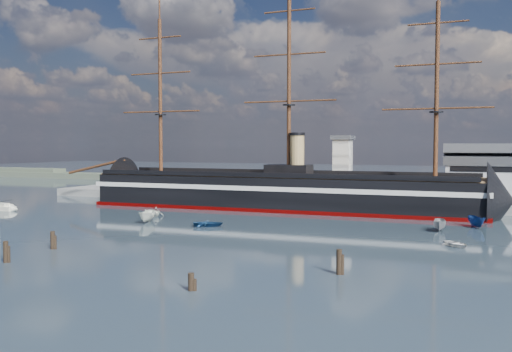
% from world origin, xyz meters
% --- Properties ---
extents(ground, '(600.00, 600.00, 0.00)m').
position_xyz_m(ground, '(0.00, 40.00, 0.00)').
color(ground, '#202F39').
rests_on(ground, ground).
extents(quay, '(180.00, 18.00, 2.00)m').
position_xyz_m(quay, '(10.00, 76.00, 0.00)').
color(quay, slate).
rests_on(quay, ground).
extents(quay_tower, '(5.00, 5.00, 15.00)m').
position_xyz_m(quay_tower, '(3.00, 73.00, 9.75)').
color(quay_tower, silver).
rests_on(quay_tower, ground).
extents(shoreline, '(120.00, 10.00, 4.00)m').
position_xyz_m(shoreline, '(-139.23, 135.00, 1.45)').
color(shoreline, '#3F4C38').
rests_on(shoreline, ground).
extents(warship, '(113.08, 18.58, 53.94)m').
position_xyz_m(warship, '(-9.93, 60.00, 4.04)').
color(warship, black).
rests_on(warship, ground).
extents(sailboat, '(7.49, 2.41, 11.89)m').
position_xyz_m(sailboat, '(-65.31, 32.88, 0.76)').
color(sailboat, beige).
rests_on(sailboat, ground).
extents(motorboat_a, '(7.53, 4.44, 2.83)m').
position_xyz_m(motorboat_a, '(-23.85, 29.27, 0.00)').
color(motorboat_a, white).
rests_on(motorboat_a, ground).
extents(motorboat_b, '(2.58, 3.61, 1.56)m').
position_xyz_m(motorboat_b, '(-10.53, 28.84, 0.00)').
color(motorboat_b, navy).
rests_on(motorboat_b, ground).
extents(motorboat_c, '(6.58, 2.72, 2.59)m').
position_xyz_m(motorboat_c, '(28.66, 39.39, 0.00)').
color(motorboat_c, gray).
rests_on(motorboat_c, ground).
extents(motorboat_d, '(5.90, 5.63, 2.09)m').
position_xyz_m(motorboat_d, '(-27.42, 37.80, 0.00)').
color(motorboat_d, white).
rests_on(motorboat_d, ground).
extents(motorboat_e, '(2.60, 2.65, 1.24)m').
position_xyz_m(motorboat_e, '(32.21, 24.84, 0.00)').
color(motorboat_e, silver).
rests_on(motorboat_e, ground).
extents(motorboat_f, '(6.82, 4.71, 2.56)m').
position_xyz_m(motorboat_f, '(34.34, 46.40, 0.00)').
color(motorboat_f, navy).
rests_on(motorboat_f, ground).
extents(piling_near_left, '(0.64, 0.64, 3.41)m').
position_xyz_m(piling_near_left, '(-19.45, -8.96, 0.00)').
color(piling_near_left, black).
rests_on(piling_near_left, ground).
extents(piling_near_mid, '(0.64, 0.64, 2.52)m').
position_xyz_m(piling_near_mid, '(8.94, -12.00, 0.00)').
color(piling_near_mid, black).
rests_on(piling_near_mid, ground).
extents(piling_near_right, '(0.64, 0.64, 3.62)m').
position_xyz_m(piling_near_right, '(21.00, 0.91, 0.00)').
color(piling_near_right, black).
rests_on(piling_near_right, ground).
extents(piling_extra, '(0.64, 0.64, 3.26)m').
position_xyz_m(piling_extra, '(-20.56, 0.49, 0.00)').
color(piling_extra, black).
rests_on(piling_extra, ground).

